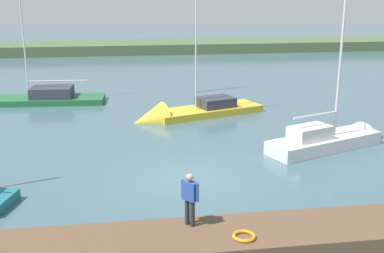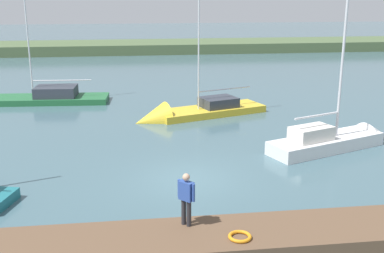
# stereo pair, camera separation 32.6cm
# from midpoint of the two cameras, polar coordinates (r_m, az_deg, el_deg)

# --- Properties ---
(ground_plane) EXTENTS (200.00, 200.00, 0.00)m
(ground_plane) POSITION_cam_midpoint_polar(r_m,az_deg,el_deg) (19.19, -0.07, -6.33)
(ground_plane) COLOR #42606B
(far_shoreline) EXTENTS (180.00, 8.00, 2.40)m
(far_shoreline) POSITION_cam_midpoint_polar(r_m,az_deg,el_deg) (61.16, -5.39, 8.96)
(far_shoreline) COLOR #4C603D
(far_shoreline) RESTS_ON ground_plane
(dock_pier) EXTENTS (23.54, 2.15, 0.66)m
(dock_pier) POSITION_cam_midpoint_polar(r_m,az_deg,el_deg) (13.99, 3.05, -13.78)
(dock_pier) COLOR brown
(dock_pier) RESTS_ON ground_plane
(life_ring_buoy) EXTENTS (0.66, 0.66, 0.10)m
(life_ring_buoy) POSITION_cam_midpoint_polar(r_m,az_deg,el_deg) (13.58, 6.47, -13.01)
(life_ring_buoy) COLOR orange
(life_ring_buoy) RESTS_ON dock_pier
(sailboat_inner_slip) EXTENTS (7.25, 4.13, 8.90)m
(sailboat_inner_slip) POSITION_cam_midpoint_polar(r_m,az_deg,el_deg) (24.12, 17.59, -1.79)
(sailboat_inner_slip) COLOR white
(sailboat_inner_slip) RESTS_ON ground_plane
(sailboat_outer_mooring) EXTENTS (10.62, 3.09, 12.41)m
(sailboat_outer_mooring) POSITION_cam_midpoint_polar(r_m,az_deg,el_deg) (34.38, -20.28, 2.90)
(sailboat_outer_mooring) COLOR #236638
(sailboat_outer_mooring) RESTS_ON ground_plane
(sailboat_behind_pier) EXTENTS (8.52, 4.73, 10.43)m
(sailboat_behind_pier) POSITION_cam_midpoint_polar(r_m,az_deg,el_deg) (28.55, -0.03, 1.32)
(sailboat_behind_pier) COLOR gold
(sailboat_behind_pier) RESTS_ON ground_plane
(person_on_dock) EXTENTS (0.46, 0.47, 1.61)m
(person_on_dock) POSITION_cam_midpoint_polar(r_m,az_deg,el_deg) (13.81, -0.01, -8.36)
(person_on_dock) COLOR #28282D
(person_on_dock) RESTS_ON dock_pier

